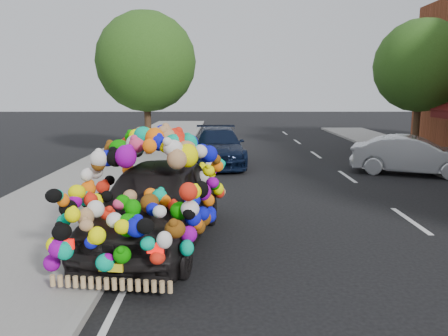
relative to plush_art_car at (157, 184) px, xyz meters
The scene contains 9 objects.
ground 2.55m from the plush_art_car, 37.92° to the left, with size 100.00×100.00×0.00m, color black.
sidewalk 3.06m from the plush_art_car, 150.71° to the left, with size 4.00×60.00×0.12m, color gray.
kerb 1.85m from the plush_art_car, 111.41° to the left, with size 0.15×60.00×0.13m, color gray.
lane_markings 5.69m from the plush_art_car, 14.56° to the left, with size 6.00×50.00×0.01m, color silver, non-canonical shape.
tree_near_sidewalk 11.45m from the plush_art_car, 100.39° to the left, with size 4.20×4.20×6.13m.
tree_far_b 15.28m from the plush_art_car, 49.32° to the left, with size 4.00×4.00×5.90m.
plush_art_car is the anchor object (origin of this frame).
navy_sedan 9.00m from the plush_art_car, 83.41° to the left, with size 1.97×4.84×1.41m, color black.
silver_hatchback 10.30m from the plush_art_car, 41.37° to the left, with size 1.40×4.02×1.32m, color #B5B8BD.
Camera 1 is at (-0.56, -9.32, 2.86)m, focal length 35.00 mm.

